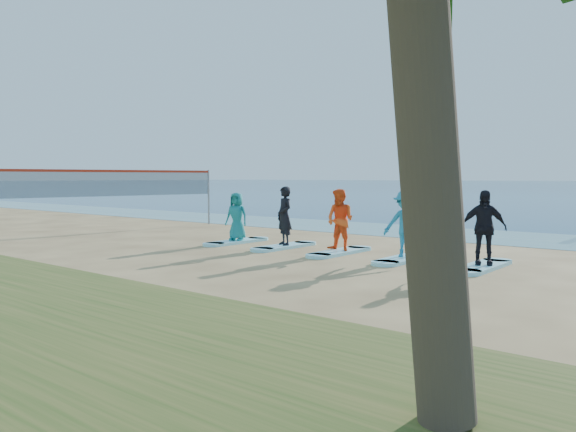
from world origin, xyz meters
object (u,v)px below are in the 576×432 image
Objects in this scene: surfboard_0 at (237,242)px; student_3 at (405,224)px; student_1 at (285,216)px; student_2 at (340,220)px; surfboard_4 at (483,266)px; boat_offshore_a at (433,191)px; surfboard_1 at (285,246)px; surfboard_3 at (405,259)px; volleyball_net at (116,184)px; surfboard_2 at (340,252)px; student_0 at (237,216)px; student_4 at (483,227)px.

student_3 reaches higher than surfboard_0.
student_2 is (2.04, 0.00, -0.02)m from student_1.
boat_offshore_a is at bearing 115.50° from surfboard_4.
surfboard_1 is (26.77, -68.97, 0.04)m from boat_offshore_a.
surfboard_3 is 0.92m from student_3.
student_2 is (2.04, 0.00, 0.92)m from surfboard_1.
volleyball_net is at bearing 179.44° from surfboard_1.
surfboard_1 is 1.00× the size of surfboard_4.
student_3 is (0.00, 0.00, 0.92)m from surfboard_3.
student_1 is at bearing 180.00° from surfboard_2.
surfboard_1 is at bearing 180.00° from surfboard_4.
surfboard_0 is at bearing 180.00° from surfboard_2.
student_1 reaches higher than student_3.
student_0 is 0.91× the size of student_3.
student_4 is at bearing 0.00° from surfboard_3.
student_2 is (28.81, -68.97, 0.97)m from boat_offshore_a.
surfboard_4 is at bearing 0.00° from surfboard_3.
surfboard_1 is 6.13m from surfboard_4.
student_1 is (0.00, 0.00, 0.94)m from surfboard_1.
volleyball_net is 5.15× the size of student_3.
surfboard_4 is (8.18, 0.00, -0.83)m from student_0.
student_4 is at bearing -15.43° from student_0.
surfboard_4 is (2.04, 0.00, -0.92)m from student_3.
surfboard_1 is 2.04m from surfboard_2.
student_3 is 0.79× the size of surfboard_4.
student_2 is 0.98× the size of student_4.
boat_offshore_a is 75.57m from student_3.
student_4 is at bearing -0.33° from volleyball_net.
student_4 reaches higher than surfboard_0.
student_1 is 1.03× the size of student_3.
boat_offshore_a is 73.99m from student_1.
student_1 is 2.25m from surfboard_2.
surfboard_2 is at bearing 0.00° from student_2.
student_1 is (2.04, 0.00, 0.11)m from student_0.
student_3 is (4.09, 0.00, 0.92)m from surfboard_1.
student_0 is at bearing 0.00° from surfboard_0.
student_4 reaches higher than student_3.
surfboard_2 is (11.04, -0.09, -1.86)m from volleyball_net.
student_0 is 0.88× the size of student_1.
student_4 reaches higher than surfboard_1.
student_2 is 4.09m from student_4.
student_3 is (13.09, -0.09, -0.94)m from volleyball_net.
student_4 is (6.13, 0.00, -0.01)m from student_1.
volleyball_net is 4.08× the size of surfboard_4.
boat_offshore_a is at bearing 111.21° from surfboard_1.
student_3 is at bearing -15.43° from student_0.
student_1 is 0.82× the size of surfboard_2.
student_1 is at bearing -15.43° from student_0.
student_1 reaches higher than surfboard_0.
surfboard_4 is 0.94m from student_4.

